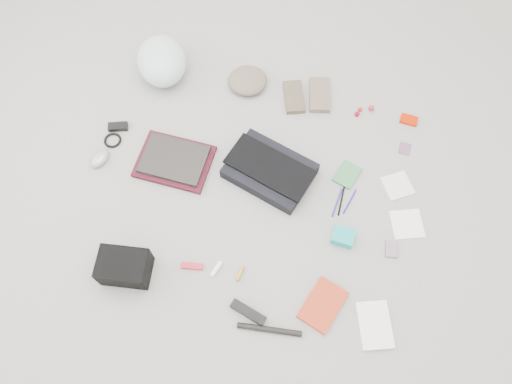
% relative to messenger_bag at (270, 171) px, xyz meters
% --- Properties ---
extents(ground_plane, '(4.00, 4.00, 0.00)m').
position_rel_messenger_bag_xyz_m(ground_plane, '(-0.04, -0.13, -0.03)').
color(ground_plane, gray).
extents(messenger_bag, '(0.45, 0.39, 0.06)m').
position_rel_messenger_bag_xyz_m(messenger_bag, '(0.00, 0.00, 0.00)').
color(messenger_bag, black).
rests_on(messenger_bag, ground_plane).
extents(bag_flap, '(0.44, 0.32, 0.01)m').
position_rel_messenger_bag_xyz_m(bag_flap, '(-0.00, 0.00, 0.04)').
color(bag_flap, black).
rests_on(bag_flap, messenger_bag).
extents(laptop_sleeve, '(0.37, 0.29, 0.02)m').
position_rel_messenger_bag_xyz_m(laptop_sleeve, '(-0.46, -0.02, -0.02)').
color(laptop_sleeve, '#44111C').
rests_on(laptop_sleeve, ground_plane).
extents(laptop, '(0.32, 0.24, 0.02)m').
position_rel_messenger_bag_xyz_m(laptop, '(-0.46, -0.02, 0.00)').
color(laptop, black).
rests_on(laptop, laptop_sleeve).
extents(bike_helmet, '(0.35, 0.38, 0.19)m').
position_rel_messenger_bag_xyz_m(bike_helmet, '(-0.64, 0.49, 0.06)').
color(bike_helmet, silver).
rests_on(bike_helmet, ground_plane).
extents(beanie, '(0.24, 0.24, 0.07)m').
position_rel_messenger_bag_xyz_m(beanie, '(-0.20, 0.49, 0.00)').
color(beanie, '#706151').
rests_on(beanie, ground_plane).
extents(mitten_left, '(0.14, 0.21, 0.03)m').
position_rel_messenger_bag_xyz_m(mitten_left, '(0.05, 0.45, -0.02)').
color(mitten_left, brown).
rests_on(mitten_left, ground_plane).
extents(mitten_right, '(0.13, 0.22, 0.03)m').
position_rel_messenger_bag_xyz_m(mitten_right, '(0.17, 0.48, -0.02)').
color(mitten_right, '#775E4F').
rests_on(mitten_right, ground_plane).
extents(power_brick, '(0.10, 0.07, 0.03)m').
position_rel_messenger_bag_xyz_m(power_brick, '(-0.78, 0.12, -0.02)').
color(power_brick, black).
rests_on(power_brick, ground_plane).
extents(cable_coil, '(0.10, 0.10, 0.01)m').
position_rel_messenger_bag_xyz_m(cable_coil, '(-0.79, 0.04, -0.03)').
color(cable_coil, black).
rests_on(cable_coil, ground_plane).
extents(mouse, '(0.10, 0.13, 0.04)m').
position_rel_messenger_bag_xyz_m(mouse, '(-0.81, -0.08, -0.01)').
color(mouse, '#9596A4').
rests_on(mouse, ground_plane).
extents(camera_bag, '(0.22, 0.16, 0.14)m').
position_rel_messenger_bag_xyz_m(camera_bag, '(-0.52, -0.58, 0.04)').
color(camera_bag, black).
rests_on(camera_bag, ground_plane).
extents(multitool, '(0.10, 0.04, 0.01)m').
position_rel_messenger_bag_xyz_m(multitool, '(-0.25, -0.51, -0.02)').
color(multitool, red).
rests_on(multitool, ground_plane).
extents(toiletry_tube_white, '(0.05, 0.08, 0.02)m').
position_rel_messenger_bag_xyz_m(toiletry_tube_white, '(-0.15, -0.50, -0.02)').
color(toiletry_tube_white, white).
rests_on(toiletry_tube_white, ground_plane).
extents(toiletry_tube_orange, '(0.03, 0.07, 0.02)m').
position_rel_messenger_bag_xyz_m(toiletry_tube_orange, '(-0.04, -0.50, -0.02)').
color(toiletry_tube_orange, '#C28025').
rests_on(toiletry_tube_orange, ground_plane).
extents(u_lock, '(0.16, 0.09, 0.03)m').
position_rel_messenger_bag_xyz_m(u_lock, '(0.02, -0.66, -0.02)').
color(u_lock, black).
rests_on(u_lock, ground_plane).
extents(bike_pump, '(0.27, 0.04, 0.02)m').
position_rel_messenger_bag_xyz_m(bike_pump, '(0.12, -0.71, -0.02)').
color(bike_pump, black).
rests_on(bike_pump, ground_plane).
extents(book_red, '(0.21, 0.24, 0.02)m').
position_rel_messenger_bag_xyz_m(book_red, '(0.33, -0.57, -0.02)').
color(book_red, red).
rests_on(book_red, ground_plane).
extents(book_white, '(0.18, 0.22, 0.02)m').
position_rel_messenger_bag_xyz_m(book_white, '(0.55, -0.62, -0.02)').
color(book_white, white).
rests_on(book_white, ground_plane).
extents(notepad, '(0.14, 0.15, 0.01)m').
position_rel_messenger_bag_xyz_m(notepad, '(0.36, 0.06, -0.02)').
color(notepad, '#3A7849').
rests_on(notepad, ground_plane).
extents(pen_blue, '(0.04, 0.15, 0.01)m').
position_rel_messenger_bag_xyz_m(pen_blue, '(0.33, -0.09, -0.03)').
color(pen_blue, navy).
rests_on(pen_blue, ground_plane).
extents(pen_black, '(0.02, 0.15, 0.01)m').
position_rel_messenger_bag_xyz_m(pen_black, '(0.35, -0.08, -0.03)').
color(pen_black, black).
rests_on(pen_black, ground_plane).
extents(pen_navy, '(0.05, 0.13, 0.01)m').
position_rel_messenger_bag_xyz_m(pen_navy, '(0.39, -0.08, -0.03)').
color(pen_navy, navy).
rests_on(pen_navy, ground_plane).
extents(accordion_wallet, '(0.10, 0.09, 0.05)m').
position_rel_messenger_bag_xyz_m(accordion_wallet, '(0.37, -0.26, -0.01)').
color(accordion_wallet, '#13ADAC').
rests_on(accordion_wallet, ground_plane).
extents(card_deck, '(0.06, 0.08, 0.01)m').
position_rel_messenger_bag_xyz_m(card_deck, '(0.59, -0.27, -0.02)').
color(card_deck, gray).
rests_on(card_deck, ground_plane).
extents(napkin_top, '(0.17, 0.17, 0.01)m').
position_rel_messenger_bag_xyz_m(napkin_top, '(0.60, 0.05, -0.03)').
color(napkin_top, silver).
rests_on(napkin_top, ground_plane).
extents(napkin_bottom, '(0.17, 0.17, 0.01)m').
position_rel_messenger_bag_xyz_m(napkin_bottom, '(0.66, -0.14, -0.03)').
color(napkin_bottom, white).
rests_on(napkin_bottom, ground_plane).
extents(lollipop_a, '(0.03, 0.03, 0.02)m').
position_rel_messenger_bag_xyz_m(lollipop_a, '(0.37, 0.41, -0.02)').
color(lollipop_a, '#990019').
rests_on(lollipop_a, ground_plane).
extents(lollipop_b, '(0.02, 0.02, 0.02)m').
position_rel_messenger_bag_xyz_m(lollipop_b, '(0.39, 0.44, -0.02)').
color(lollipop_b, '#AD1B0E').
rests_on(lollipop_b, ground_plane).
extents(lollipop_c, '(0.04, 0.04, 0.03)m').
position_rel_messenger_bag_xyz_m(lollipop_c, '(0.44, 0.45, -0.02)').
color(lollipop_c, '#B61A32').
rests_on(lollipop_c, ground_plane).
extents(altoids_tin, '(0.09, 0.06, 0.02)m').
position_rel_messenger_bag_xyz_m(altoids_tin, '(0.63, 0.42, -0.02)').
color(altoids_tin, red).
rests_on(altoids_tin, ground_plane).
extents(stamp_sheet, '(0.06, 0.07, 0.00)m').
position_rel_messenger_bag_xyz_m(stamp_sheet, '(0.62, 0.25, -0.03)').
color(stamp_sheet, '#7A4E6C').
rests_on(stamp_sheet, ground_plane).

